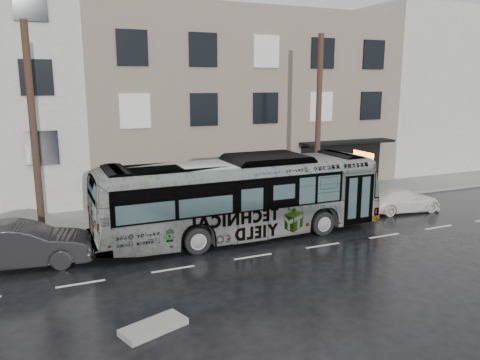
{
  "coord_description": "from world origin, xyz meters",
  "views": [
    {
      "loc": [
        -7.26,
        -18.14,
        6.64
      ],
      "look_at": [
        1.59,
        2.5,
        1.97
      ],
      "focal_mm": 35.0,
      "sensor_mm": 36.0,
      "label": 1
    }
  ],
  "objects_px": {
    "sign_post": "(333,180)",
    "dark_sedan": "(21,245)",
    "bus": "(241,197)",
    "utility_pole_front": "(318,121)",
    "utility_pole_rear": "(34,131)",
    "white_sedan": "(402,200)"
  },
  "relations": [
    {
      "from": "sign_post",
      "to": "dark_sedan",
      "type": "distance_m",
      "value": 16.19
    },
    {
      "from": "utility_pole_front",
      "to": "bus",
      "type": "xyz_separation_m",
      "value": [
        -5.94,
        -3.32,
        -2.87
      ]
    },
    {
      "from": "bus",
      "to": "utility_pole_rear",
      "type": "bearing_deg",
      "value": 67.22
    },
    {
      "from": "utility_pole_front",
      "to": "dark_sedan",
      "type": "xyz_separation_m",
      "value": [
        -14.73,
        -3.33,
        -3.83
      ]
    },
    {
      "from": "utility_pole_front",
      "to": "utility_pole_rear",
      "type": "bearing_deg",
      "value": 180.0
    },
    {
      "from": "sign_post",
      "to": "bus",
      "type": "bearing_deg",
      "value": -154.72
    },
    {
      "from": "utility_pole_rear",
      "to": "sign_post",
      "type": "xyz_separation_m",
      "value": [
        15.1,
        0.0,
        -3.3
      ]
    },
    {
      "from": "utility_pole_front",
      "to": "utility_pole_rear",
      "type": "relative_size",
      "value": 1.0
    },
    {
      "from": "utility_pole_rear",
      "to": "sign_post",
      "type": "distance_m",
      "value": 15.46
    },
    {
      "from": "sign_post",
      "to": "dark_sedan",
      "type": "bearing_deg",
      "value": -168.13
    },
    {
      "from": "sign_post",
      "to": "white_sedan",
      "type": "distance_m",
      "value": 3.8
    },
    {
      "from": "dark_sedan",
      "to": "utility_pole_front",
      "type": "bearing_deg",
      "value": -70.03
    },
    {
      "from": "white_sedan",
      "to": "dark_sedan",
      "type": "distance_m",
      "value": 18.2
    },
    {
      "from": "utility_pole_rear",
      "to": "dark_sedan",
      "type": "relative_size",
      "value": 1.8
    },
    {
      "from": "sign_post",
      "to": "white_sedan",
      "type": "relative_size",
      "value": 0.58
    },
    {
      "from": "utility_pole_front",
      "to": "sign_post",
      "type": "bearing_deg",
      "value": 0.0
    },
    {
      "from": "sign_post",
      "to": "bus",
      "type": "height_order",
      "value": "bus"
    },
    {
      "from": "sign_post",
      "to": "white_sedan",
      "type": "xyz_separation_m",
      "value": [
        2.36,
        -2.89,
        -0.75
      ]
    },
    {
      "from": "dark_sedan",
      "to": "white_sedan",
      "type": "bearing_deg",
      "value": -81.38
    },
    {
      "from": "utility_pole_front",
      "to": "bus",
      "type": "distance_m",
      "value": 7.38
    },
    {
      "from": "bus",
      "to": "white_sedan",
      "type": "bearing_deg",
      "value": -87.75
    },
    {
      "from": "utility_pole_front",
      "to": "bus",
      "type": "bearing_deg",
      "value": -150.76
    }
  ]
}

